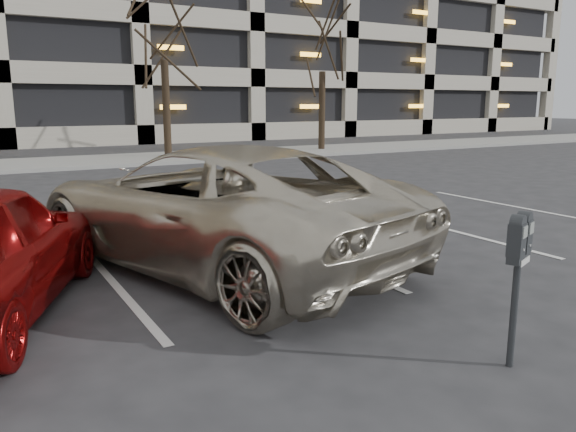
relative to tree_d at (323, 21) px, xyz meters
name	(u,v)px	position (x,y,z in m)	size (l,w,h in m)	color
ground	(289,308)	(-11.00, -16.00, -5.53)	(140.00, 140.00, 0.00)	#28282B
sidewalk	(57,163)	(-11.00, 0.00, -5.47)	(80.00, 4.00, 0.12)	gray
stall_lines	(104,271)	(-12.40, -13.70, -5.52)	(16.90, 5.20, 0.00)	silver
tree_d	(323,21)	(0.00, 0.00, 0.00)	(3.37, 3.37, 7.65)	black
parking_meter	(519,253)	(-10.11, -18.05, -4.57)	(0.34, 0.23, 1.25)	black
suv_silver	(215,205)	(-11.02, -14.10, -4.73)	(4.14, 6.25, 1.60)	beige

